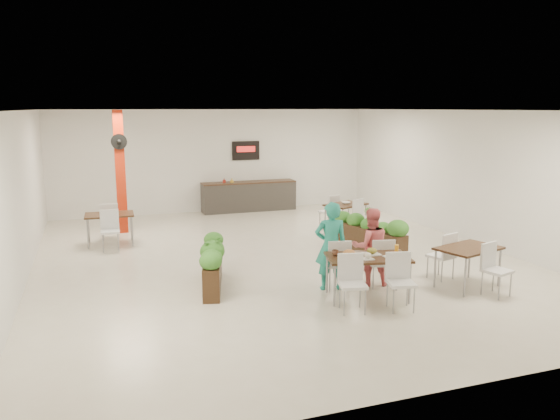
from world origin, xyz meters
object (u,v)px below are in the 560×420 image
at_px(red_column, 120,171).
at_px(planter_right, 369,235).
at_px(side_table_b, 346,209).
at_px(diner_woman, 370,247).
at_px(service_counter, 249,195).
at_px(planter_left, 213,261).
at_px(side_table_c, 468,254).
at_px(main_table, 367,263).
at_px(side_table_a, 110,219).
at_px(diner_man, 331,246).

xyz_separation_m(red_column, planter_right, (4.93, -4.36, -1.13)).
bearing_deg(side_table_b, diner_woman, -134.12).
distance_m(service_counter, planter_left, 7.60).
distance_m(planter_right, side_table_c, 2.49).
relative_size(service_counter, main_table, 1.61).
height_order(diner_woman, side_table_c, diner_woman).
bearing_deg(diner_woman, planter_left, -2.36).
xyz_separation_m(service_counter, side_table_a, (-4.37, -3.11, 0.13)).
relative_size(red_column, side_table_a, 1.96).
height_order(planter_left, side_table_c, planter_left).
xyz_separation_m(red_column, side_table_a, (-0.37, -1.24, -1.02)).
bearing_deg(side_table_b, planter_left, -166.05).
distance_m(red_column, side_table_a, 1.65).
bearing_deg(planter_left, diner_woman, -15.74).
distance_m(main_table, side_table_b, 5.18).
relative_size(diner_woman, planter_left, 0.81).
xyz_separation_m(diner_man, planter_left, (-2.00, 0.79, -0.31)).
xyz_separation_m(main_table, diner_man, (-0.39, 0.65, 0.17)).
relative_size(service_counter, side_table_a, 1.84).
bearing_deg(diner_woman, diner_man, 13.38).
bearing_deg(diner_woman, service_counter, -76.10).
distance_m(service_counter, planter_right, 6.30).
xyz_separation_m(main_table, side_table_a, (-4.03, 5.42, -0.01)).
bearing_deg(service_counter, main_table, -92.28).
xyz_separation_m(diner_man, side_table_c, (2.43, -0.71, -0.19)).
bearing_deg(planter_left, red_column, 103.68).
distance_m(main_table, side_table_a, 6.76).
relative_size(service_counter, side_table_b, 1.82).
xyz_separation_m(red_column, service_counter, (4.00, 1.86, -1.15)).
height_order(diner_woman, planter_left, diner_woman).
height_order(planter_left, side_table_a, planter_left).
bearing_deg(side_table_b, side_table_a, 150.16).
bearing_deg(service_counter, side_table_c, -78.81).
height_order(red_column, main_table, red_column).
bearing_deg(side_table_c, planter_right, 91.65).
bearing_deg(planter_right, diner_woman, -117.56).
xyz_separation_m(diner_woman, planter_right, (0.86, 1.65, -0.21)).
height_order(main_table, diner_man, diner_man).
bearing_deg(planter_right, service_counter, 98.52).
relative_size(main_table, side_table_a, 1.14).
height_order(main_table, diner_woman, diner_woman).
distance_m(side_table_b, side_table_c, 4.87).
bearing_deg(planter_right, red_column, 138.49).
relative_size(red_column, diner_man, 1.98).
xyz_separation_m(side_table_a, side_table_c, (6.07, -5.48, -0.00)).
bearing_deg(diner_man, side_table_c, 177.04).
height_order(planter_left, planter_right, planter_right).
distance_m(red_column, planter_right, 6.68).
height_order(service_counter, planter_left, service_counter).
height_order(service_counter, main_table, service_counter).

